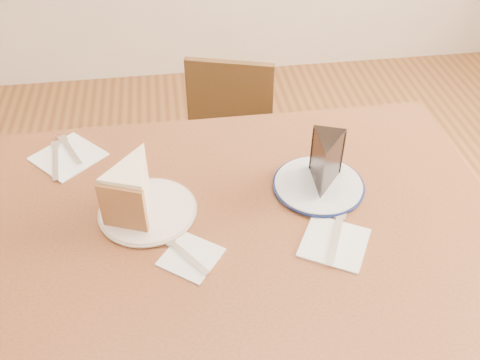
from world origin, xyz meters
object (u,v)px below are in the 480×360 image
Objects in this scene: table at (234,249)px; chair_far at (225,159)px; chocolate_cake at (325,165)px; plate_cream at (148,211)px; carrot_cake at (136,186)px; plate_navy at (318,185)px.

table is 0.69m from chair_far.
chair_far is at bearing -53.38° from chocolate_cake.
chocolate_cake is (0.41, 0.03, 0.06)m from plate_cream.
carrot_cake is (-0.21, 0.06, 0.17)m from table.
chocolate_cake is at bearing 3.88° from plate_cream.
table is at bearing 3.72° from carrot_cake.
carrot_cake is at bearing 82.86° from chair_far.
chocolate_cake is (0.22, 0.07, 0.17)m from table.
table is 0.25m from plate_navy.
plate_cream is 1.81× the size of chocolate_cake.
chair_far is at bearing 87.25° from carrot_cake.
chair_far is (0.05, 0.65, -0.25)m from table.
chocolate_cake reaches higher than table.
plate_navy is 0.42m from carrot_cake.
plate_navy is 1.50× the size of carrot_cake.
plate_cream reaches higher than chair_far.
table is 0.29m from chocolate_cake.
chocolate_cake reaches higher than plate_cream.
plate_cream is 0.40m from plate_navy.
table is 0.27m from carrot_cake.
table is 5.72× the size of plate_cream.
chocolate_cake is at bearing 18.42° from table.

